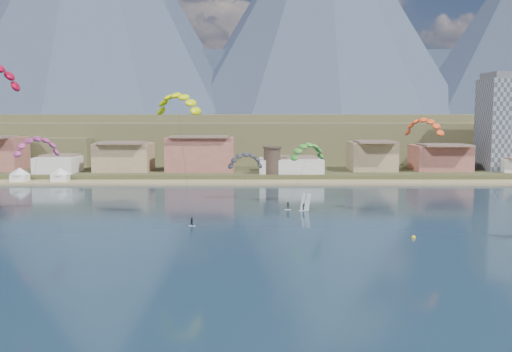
% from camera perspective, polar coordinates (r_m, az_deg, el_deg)
% --- Properties ---
extents(ground, '(2400.00, 2400.00, 0.00)m').
position_cam_1_polar(ground, '(72.80, 0.01, -10.52)').
color(ground, black).
rests_on(ground, ground).
extents(beach, '(2200.00, 12.00, 0.90)m').
position_cam_1_polar(beach, '(176.98, -0.01, -0.63)').
color(beach, tan).
rests_on(beach, ground).
extents(land, '(2200.00, 900.00, 4.00)m').
position_cam_1_polar(land, '(630.13, -0.01, 4.13)').
color(land, brown).
rests_on(land, ground).
extents(foothills, '(940.00, 210.00, 18.00)m').
position_cam_1_polar(foothills, '(303.31, 4.23, 3.80)').
color(foothills, brown).
rests_on(foothills, ground).
extents(mountain_ridge, '(2060.00, 480.00, 400.00)m').
position_cam_1_polar(mountain_ridge, '(902.90, -0.97, 14.26)').
color(mountain_ridge, '#313C52').
rests_on(mountain_ridge, ground).
extents(town, '(400.00, 24.00, 12.00)m').
position_cam_1_polar(town, '(196.33, -11.77, 2.17)').
color(town, silver).
rests_on(town, ground).
extents(watchtower, '(5.82, 5.82, 8.60)m').
position_cam_1_polar(watchtower, '(184.42, 1.55, 1.55)').
color(watchtower, '#47382D').
rests_on(watchtower, ground).
extents(kitesurfer_yellow, '(10.69, 13.66, 25.87)m').
position_cam_1_polar(kitesurfer_yellow, '(118.67, -7.42, 7.13)').
color(kitesurfer_yellow, silver).
rests_on(kitesurfer_yellow, ground).
extents(kitesurfer_green, '(10.50, 14.11, 16.42)m').
position_cam_1_polar(kitesurfer_green, '(137.70, 4.93, 2.57)').
color(kitesurfer_green, silver).
rests_on(kitesurfer_green, ground).
extents(distant_kite_pink, '(10.08, 8.35, 17.77)m').
position_cam_1_polar(distant_kite_pink, '(132.27, -20.19, 2.96)').
color(distant_kite_pink, '#262626').
rests_on(distant_kite_pink, ground).
extents(distant_kite_dark, '(9.28, 6.61, 13.64)m').
position_cam_1_polar(distant_kite_dark, '(142.53, -1.02, 1.74)').
color(distant_kite_dark, '#262626').
rests_on(distant_kite_dark, ground).
extents(distant_kite_orange, '(8.62, 7.90, 21.23)m').
position_cam_1_polar(distant_kite_orange, '(126.40, 15.73, 4.81)').
color(distant_kite_orange, '#262626').
rests_on(distant_kite_orange, ground).
extents(windsurfer, '(2.19, 2.40, 3.77)m').
position_cam_1_polar(windsurfer, '(127.67, 4.65, -2.80)').
color(windsurfer, silver).
rests_on(windsurfer, ground).
extents(buoy, '(0.74, 0.74, 0.74)m').
position_cam_1_polar(buoy, '(103.25, 14.80, -5.70)').
color(buoy, yellow).
rests_on(buoy, ground).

